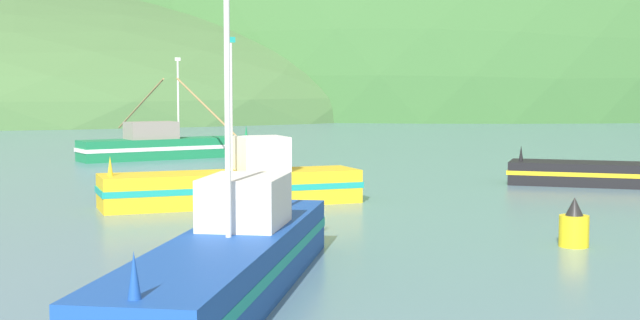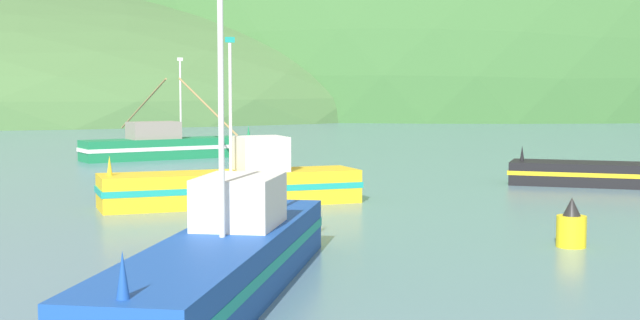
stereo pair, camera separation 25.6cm
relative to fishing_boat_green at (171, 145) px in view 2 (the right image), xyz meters
The scene contains 5 objects.
hill_far_left 116.37m from the fishing_boat_green, 72.94° to the left, with size 144.28×115.42×85.80m, color #386633.
fishing_boat_green is the anchor object (origin of this frame).
fishing_boat_blue 36.62m from the fishing_boat_green, 79.25° to the right, with size 4.15×12.19×6.61m.
fishing_boat_yellow 22.50m from the fishing_boat_green, 75.08° to the right, with size 9.83×5.35×6.17m.
channel_buoy 34.26m from the fishing_boat_green, 62.82° to the right, with size 0.80×0.80×1.35m.
Camera 2 is at (-2.38, -8.46, 4.27)m, focal length 48.94 mm.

